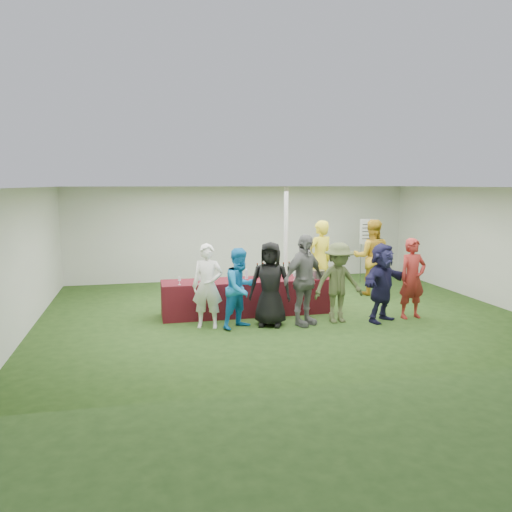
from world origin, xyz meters
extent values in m
plane|color=#284719|center=(0.00, 0.00, 0.00)|extent=(60.00, 60.00, 0.00)
plane|color=white|center=(0.00, 4.00, 1.35)|extent=(10.00, 0.00, 10.00)
plane|color=white|center=(0.00, -4.00, 1.35)|extent=(10.00, 0.00, 10.00)
plane|color=white|center=(-5.00, 0.00, 1.35)|extent=(0.00, 8.00, 8.00)
plane|color=white|center=(5.00, 0.00, 1.35)|extent=(0.00, 8.00, 8.00)
plane|color=white|center=(0.00, 0.00, 2.70)|extent=(10.00, 10.00, 0.00)
cylinder|color=silver|center=(0.50, 1.20, 1.35)|extent=(0.10, 0.10, 2.70)
cube|color=#531019|center=(-0.70, 0.03, 0.38)|extent=(3.60, 0.80, 0.75)
cylinder|color=black|center=(-0.45, 0.15, 0.86)|extent=(0.07, 0.07, 0.22)
cylinder|color=black|center=(-0.45, 0.15, 1.01)|extent=(0.03, 0.03, 0.08)
cylinder|color=maroon|center=(-0.45, 0.15, 1.06)|extent=(0.03, 0.03, 0.02)
cylinder|color=black|center=(-0.31, 0.18, 0.86)|extent=(0.07, 0.07, 0.22)
cylinder|color=black|center=(-0.31, 0.18, 1.01)|extent=(0.03, 0.03, 0.08)
cylinder|color=maroon|center=(-0.31, 0.18, 1.06)|extent=(0.03, 0.03, 0.02)
cylinder|color=black|center=(-0.10, 0.14, 0.86)|extent=(0.07, 0.07, 0.22)
cylinder|color=black|center=(-0.10, 0.14, 1.01)|extent=(0.03, 0.03, 0.08)
cylinder|color=maroon|center=(-0.10, 0.14, 1.06)|extent=(0.03, 0.03, 0.02)
cylinder|color=black|center=(-0.06, 0.17, 0.86)|extent=(0.07, 0.07, 0.22)
cylinder|color=black|center=(-0.06, 0.17, 1.01)|extent=(0.03, 0.03, 0.08)
cylinder|color=maroon|center=(-0.06, 0.17, 1.06)|extent=(0.03, 0.03, 0.02)
cylinder|color=black|center=(0.13, 0.12, 0.86)|extent=(0.07, 0.07, 0.22)
cylinder|color=black|center=(0.13, 0.12, 1.01)|extent=(0.03, 0.03, 0.08)
cylinder|color=maroon|center=(0.13, 0.12, 1.06)|extent=(0.03, 0.03, 0.02)
cylinder|color=black|center=(0.29, 0.20, 0.86)|extent=(0.07, 0.07, 0.22)
cylinder|color=black|center=(0.29, 0.20, 1.01)|extent=(0.03, 0.03, 0.08)
cylinder|color=maroon|center=(0.29, 0.20, 1.06)|extent=(0.03, 0.03, 0.02)
cylinder|color=silver|center=(-2.14, -0.21, 0.75)|extent=(0.06, 0.06, 0.00)
cylinder|color=silver|center=(-2.14, -0.21, 0.79)|extent=(0.01, 0.01, 0.07)
cylinder|color=silver|center=(-2.14, -0.21, 0.87)|extent=(0.06, 0.06, 0.08)
cylinder|color=#490714|center=(-2.14, -0.21, 0.84)|extent=(0.05, 0.05, 0.02)
cylinder|color=silver|center=(-1.75, -0.25, 0.75)|extent=(0.06, 0.06, 0.00)
cylinder|color=silver|center=(-1.75, -0.25, 0.79)|extent=(0.01, 0.01, 0.07)
cylinder|color=silver|center=(-1.75, -0.25, 0.87)|extent=(0.06, 0.06, 0.08)
cylinder|color=#490714|center=(-1.75, -0.25, 0.84)|extent=(0.05, 0.05, 0.02)
cylinder|color=silver|center=(-1.50, -0.25, 0.75)|extent=(0.06, 0.06, 0.00)
cylinder|color=silver|center=(-1.50, -0.25, 0.79)|extent=(0.01, 0.01, 0.07)
cylinder|color=silver|center=(-1.50, -0.25, 0.87)|extent=(0.06, 0.06, 0.08)
cylinder|color=silver|center=(-1.02, -0.23, 0.75)|extent=(0.06, 0.06, 0.00)
cylinder|color=silver|center=(-1.02, -0.23, 0.79)|extent=(0.01, 0.01, 0.07)
cylinder|color=silver|center=(-1.02, -0.23, 0.87)|extent=(0.06, 0.06, 0.08)
cylinder|color=#490714|center=(-1.02, -0.23, 0.84)|extent=(0.05, 0.05, 0.02)
cylinder|color=silver|center=(0.56, -0.18, 0.75)|extent=(0.06, 0.06, 0.00)
cylinder|color=silver|center=(0.56, -0.18, 0.79)|extent=(0.01, 0.01, 0.07)
cylinder|color=silver|center=(0.56, -0.18, 0.87)|extent=(0.06, 0.06, 0.08)
cylinder|color=silver|center=(0.28, -0.23, 0.75)|extent=(0.06, 0.06, 0.00)
cylinder|color=silver|center=(0.28, -0.23, 0.79)|extent=(0.01, 0.01, 0.07)
cylinder|color=silver|center=(0.28, -0.23, 0.87)|extent=(0.06, 0.06, 0.08)
cylinder|color=silver|center=(-0.69, 0.11, 0.85)|extent=(0.07, 0.07, 0.20)
cylinder|color=silver|center=(-0.69, 0.11, 0.96)|extent=(0.03, 0.03, 0.03)
cube|color=white|center=(0.83, 0.08, 0.77)|extent=(0.25, 0.18, 0.03)
cylinder|color=slate|center=(0.83, -0.19, 0.84)|extent=(0.27, 0.27, 0.18)
cylinder|color=slate|center=(3.12, 2.65, 0.55)|extent=(0.02, 0.02, 1.10)
cylinder|color=slate|center=(3.52, 2.65, 0.55)|extent=(0.02, 0.02, 1.10)
cube|color=white|center=(3.32, 2.65, 1.45)|extent=(0.50, 0.02, 0.70)
cube|color=black|center=(3.32, 2.64, 1.65)|extent=(0.36, 0.01, 0.02)
cube|color=black|center=(3.32, 2.64, 1.55)|extent=(0.36, 0.01, 0.02)
cube|color=black|center=(3.32, 2.64, 1.45)|extent=(0.36, 0.01, 0.02)
cube|color=black|center=(3.32, 2.64, 1.35)|extent=(0.36, 0.01, 0.02)
cube|color=black|center=(3.32, 2.64, 1.25)|extent=(0.36, 0.01, 0.02)
imported|color=yellow|center=(1.25, 0.89, 0.96)|extent=(0.81, 0.66, 1.92)
imported|color=gold|center=(2.74, 1.21, 0.95)|extent=(1.11, 0.99, 1.90)
imported|color=white|center=(-1.65, -0.80, 0.82)|extent=(0.69, 0.55, 1.64)
imported|color=#167CC7|center=(-1.03, -0.97, 0.78)|extent=(0.96, 0.90, 1.56)
imported|color=black|center=(-0.44, -0.95, 0.83)|extent=(0.95, 0.79, 1.66)
imported|color=slate|center=(0.21, -1.06, 0.90)|extent=(1.14, 0.90, 1.81)
imported|color=#4B552F|center=(0.95, -1.02, 0.81)|extent=(1.09, 0.67, 1.62)
imported|color=#1D1C42|center=(1.84, -1.16, 0.80)|extent=(1.52, 1.16, 1.60)
imported|color=maroon|center=(2.57, -1.05, 0.83)|extent=(0.65, 0.46, 1.67)
camera|label=1|loc=(-2.85, -10.19, 2.77)|focal=35.00mm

